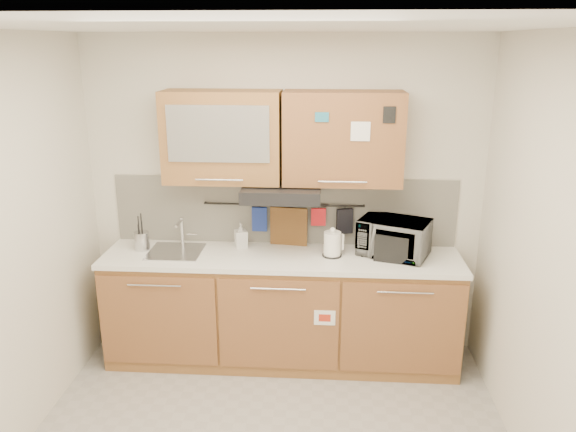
# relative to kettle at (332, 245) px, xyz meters

# --- Properties ---
(ceiling) EXTENTS (3.20, 3.20, 0.00)m
(ceiling) POSITION_rel_kettle_xyz_m (-0.40, -1.20, 1.59)
(ceiling) COLOR white
(ceiling) RESTS_ON wall_back
(wall_back) EXTENTS (3.20, 0.00, 3.20)m
(wall_back) POSITION_rel_kettle_xyz_m (-0.40, 0.30, 0.29)
(wall_back) COLOR silver
(wall_back) RESTS_ON ground
(wall_right) EXTENTS (0.00, 3.00, 3.00)m
(wall_right) POSITION_rel_kettle_xyz_m (1.20, -1.20, 0.29)
(wall_right) COLOR silver
(wall_right) RESTS_ON ground
(base_cabinet) EXTENTS (2.80, 0.64, 0.88)m
(base_cabinet) POSITION_rel_kettle_xyz_m (-0.40, -0.01, -0.61)
(base_cabinet) COLOR #AE6C3D
(base_cabinet) RESTS_ON floor
(countertop) EXTENTS (2.82, 0.62, 0.04)m
(countertop) POSITION_rel_kettle_xyz_m (-0.40, -0.01, -0.11)
(countertop) COLOR white
(countertop) RESTS_ON base_cabinet
(backsplash) EXTENTS (2.80, 0.02, 0.56)m
(backsplash) POSITION_rel_kettle_xyz_m (-0.40, 0.28, 0.19)
(backsplash) COLOR silver
(backsplash) RESTS_ON countertop
(upper_cabinets) EXTENTS (1.82, 0.37, 0.70)m
(upper_cabinets) POSITION_rel_kettle_xyz_m (-0.40, 0.12, 0.82)
(upper_cabinets) COLOR #AE6C3D
(upper_cabinets) RESTS_ON wall_back
(range_hood) EXTENTS (0.60, 0.46, 0.10)m
(range_hood) POSITION_rel_kettle_xyz_m (-0.40, 0.05, 0.41)
(range_hood) COLOR black
(range_hood) RESTS_ON upper_cabinets
(sink) EXTENTS (0.42, 0.40, 0.26)m
(sink) POSITION_rel_kettle_xyz_m (-1.25, 0.00, -0.09)
(sink) COLOR silver
(sink) RESTS_ON countertop
(utensil_rail) EXTENTS (1.30, 0.02, 0.02)m
(utensil_rail) POSITION_rel_kettle_xyz_m (-0.40, 0.25, 0.25)
(utensil_rail) COLOR black
(utensil_rail) RESTS_ON backsplash
(utensil_crock) EXTENTS (0.13, 0.13, 0.30)m
(utensil_crock) POSITION_rel_kettle_xyz_m (-1.53, 0.04, -0.02)
(utensil_crock) COLOR #B2B2B7
(utensil_crock) RESTS_ON countertop
(kettle) EXTENTS (0.18, 0.18, 0.24)m
(kettle) POSITION_rel_kettle_xyz_m (0.00, 0.00, 0.00)
(kettle) COLOR white
(kettle) RESTS_ON countertop
(toaster) EXTENTS (0.31, 0.24, 0.21)m
(toaster) POSITION_rel_kettle_xyz_m (0.47, -0.05, 0.01)
(toaster) COLOR black
(toaster) RESTS_ON countertop
(microwave) EXTENTS (0.62, 0.53, 0.29)m
(microwave) POSITION_rel_kettle_xyz_m (0.48, 0.06, 0.05)
(microwave) COLOR #999999
(microwave) RESTS_ON countertop
(soap_bottle) EXTENTS (0.12, 0.12, 0.21)m
(soap_bottle) POSITION_rel_kettle_xyz_m (-0.74, 0.15, 0.01)
(soap_bottle) COLOR #999999
(soap_bottle) RESTS_ON countertop
(cutting_board) EXTENTS (0.31, 0.06, 0.38)m
(cutting_board) POSITION_rel_kettle_xyz_m (-0.36, 0.23, 0.04)
(cutting_board) COLOR brown
(cutting_board) RESTS_ON utensil_rail
(oven_mitt) EXTENTS (0.12, 0.03, 0.20)m
(oven_mitt) POSITION_rel_kettle_xyz_m (-0.60, 0.23, 0.12)
(oven_mitt) COLOR navy
(oven_mitt) RESTS_ON utensil_rail
(dark_pouch) EXTENTS (0.14, 0.07, 0.21)m
(dark_pouch) POSITION_rel_kettle_xyz_m (0.10, 0.23, 0.12)
(dark_pouch) COLOR black
(dark_pouch) RESTS_ON utensil_rail
(pot_holder) EXTENTS (0.12, 0.03, 0.15)m
(pot_holder) POSITION_rel_kettle_xyz_m (-0.12, 0.23, 0.15)
(pot_holder) COLOR red
(pot_holder) RESTS_ON utensil_rail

